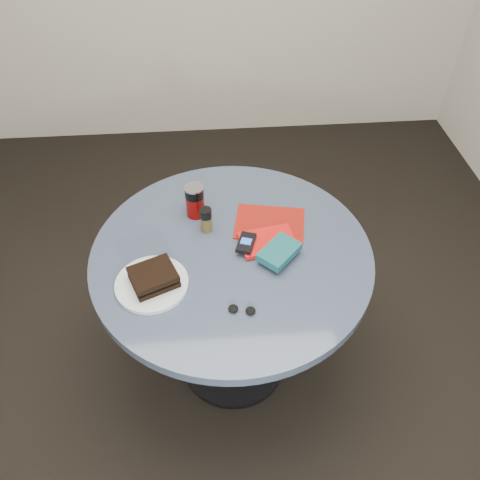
{
  "coord_description": "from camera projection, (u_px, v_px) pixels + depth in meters",
  "views": [
    {
      "loc": [
        -0.06,
        -1.14,
        1.96
      ],
      "look_at": [
        0.03,
        0.0,
        0.8
      ],
      "focal_mm": 35.0,
      "sensor_mm": 36.0,
      "label": 1
    }
  ],
  "objects": [
    {
      "name": "plate",
      "position": [
        152.0,
        284.0,
        1.54
      ],
      "size": [
        0.31,
        0.31,
        0.02
      ],
      "primitive_type": "cylinder",
      "rotation": [
        0.0,
        0.0,
        0.37
      ],
      "color": "silver",
      "rests_on": "table"
    },
    {
      "name": "ground",
      "position": [
        234.0,
        360.0,
        2.19
      ],
      "size": [
        4.0,
        4.0,
        0.0
      ],
      "primitive_type": "plane",
      "color": "black",
      "rests_on": "ground"
    },
    {
      "name": "sandwich",
      "position": [
        154.0,
        277.0,
        1.52
      ],
      "size": [
        0.18,
        0.17,
        0.05
      ],
      "color": "black",
      "rests_on": "plate"
    },
    {
      "name": "magazine",
      "position": [
        270.0,
        223.0,
        1.75
      ],
      "size": [
        0.29,
        0.24,
        0.0
      ],
      "primitive_type": "cube",
      "rotation": [
        0.0,
        0.0,
        -0.19
      ],
      "color": "maroon",
      "rests_on": "table"
    },
    {
      "name": "soda_can",
      "position": [
        195.0,
        201.0,
        1.75
      ],
      "size": [
        0.09,
        0.09,
        0.13
      ],
      "color": "#740705",
      "rests_on": "table"
    },
    {
      "name": "red_book",
      "position": [
        267.0,
        241.0,
        1.67
      ],
      "size": [
        0.21,
        0.16,
        0.02
      ],
      "primitive_type": "cube",
      "rotation": [
        0.0,
        0.0,
        0.17
      ],
      "color": "red",
      "rests_on": "magazine"
    },
    {
      "name": "pepper_grinder",
      "position": [
        206.0,
        220.0,
        1.7
      ],
      "size": [
        0.06,
        0.06,
        0.1
      ],
      "color": "#4B4220",
      "rests_on": "table"
    },
    {
      "name": "mp3_player",
      "position": [
        246.0,
        243.0,
        1.64
      ],
      "size": [
        0.08,
        0.11,
        0.02
      ],
      "color": "black",
      "rests_on": "red_book"
    },
    {
      "name": "headphones",
      "position": [
        242.0,
        310.0,
        1.47
      ],
      "size": [
        0.09,
        0.05,
        0.02
      ],
      "color": "black",
      "rests_on": "table"
    },
    {
      "name": "table",
      "position": [
        232.0,
        280.0,
        1.77
      ],
      "size": [
        1.0,
        1.0,
        0.75
      ],
      "color": "black",
      "rests_on": "ground"
    },
    {
      "name": "novel",
      "position": [
        279.0,
        252.0,
        1.61
      ],
      "size": [
        0.17,
        0.17,
        0.03
      ],
      "primitive_type": "cube",
      "rotation": [
        0.0,
        0.0,
        0.81
      ],
      "color": "#114B53",
      "rests_on": "red_book"
    }
  ]
}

